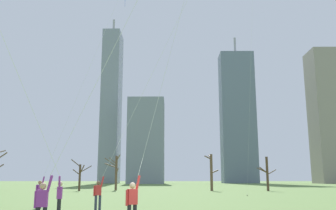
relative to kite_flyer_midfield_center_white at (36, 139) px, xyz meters
name	(u,v)px	position (x,y,z in m)	size (l,w,h in m)	color
kite_flyer_midfield_center_white	(36,139)	(0.00, 0.00, 0.00)	(2.86, 12.23, 14.39)	black
kite_flyer_midfield_left_pink	(87,110)	(2.65, -2.70, 0.67)	(6.31, 0.87, 13.88)	black
kite_flyer_foreground_right_teal	(150,133)	(4.69, -0.80, 0.13)	(5.46, 5.60, 22.47)	black
kite_flyer_foreground_left_blue	(69,120)	(-1.36, 9.41, 2.28)	(4.48, 9.06, 20.40)	#33384C
kite_flyer_far_back_green	(139,107)	(3.64, 5.81, 2.45)	(9.07, 1.12, 20.05)	#33384C
bare_tree_center	(267,173)	(18.95, 37.29, -0.93)	(2.57, 1.00, 4.72)	#4C3828
bare_tree_rightmost	(116,171)	(-2.65, 39.53, -0.60)	(2.58, 1.86, 5.13)	brown
bare_tree_far_right_edge	(80,175)	(-7.27, 37.01, -1.23)	(2.81, 1.46, 4.38)	#4C3828
bare_tree_leftmost	(211,171)	(11.22, 37.83, -0.59)	(2.06, 1.76, 5.14)	brown
skyline_wide_slab	(238,117)	(29.29, 113.85, 19.92)	(11.87, 8.12, 53.06)	slate
skyline_mid_tower_left	(111,106)	(-15.79, 112.55, 23.74)	(6.14, 10.62, 59.88)	gray
skyline_short_annex	(146,141)	(-2.58, 103.61, 10.25)	(11.61, 10.57, 27.21)	gray
skyline_slender_spire	(326,115)	(58.16, 107.46, 19.27)	(9.31, 10.17, 45.23)	gray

